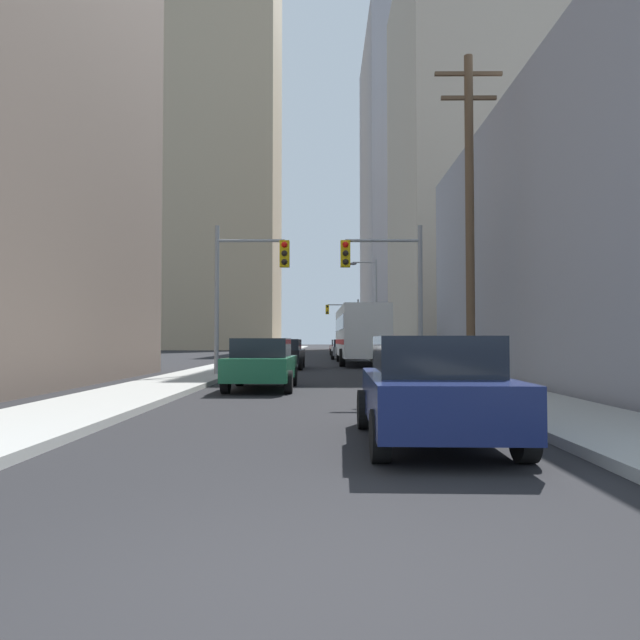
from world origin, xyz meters
The scene contains 17 objects.
ground_plane centered at (0.00, 0.00, 0.00)m, with size 400.00×400.00×0.00m, color black.
sidewalk_left centered at (-4.68, 50.00, 0.07)m, with size 2.54×160.00×0.15m, color #9E9E99.
sidewalk_right centered at (4.68, 50.00, 0.07)m, with size 2.54×160.00×0.15m, color #9E9E99.
city_bus centered at (2.40, 32.37, 1.93)m, with size 2.72×11.54×3.40m.
sedan_navy centered at (1.75, 5.10, 0.77)m, with size 1.95×4.25×1.52m.
sedan_green centered at (-1.62, 14.14, 0.77)m, with size 1.95×4.24×1.52m.
sedan_black centered at (-1.79, 26.62, 0.77)m, with size 1.95×4.26×1.52m.
sedan_grey centered at (1.74, 41.95, 0.77)m, with size 1.95×4.23×1.52m.
sedan_maroon centered at (1.76, 54.53, 0.77)m, with size 1.97×4.27×1.52m.
traffic_signal_near_left centered at (-2.79, 19.75, 4.00)m, with size 2.96×0.44×6.00m.
traffic_signal_near_right centered at (2.66, 19.75, 4.02)m, with size 3.23×0.44×6.00m.
traffic_signal_far_right centered at (2.44, 61.66, 4.04)m, with size 3.71×0.44×6.00m.
utility_pole_right centered at (4.94, 15.58, 5.66)m, with size 2.20×0.28×10.76m.
street_lamp_right centered at (3.80, 40.48, 4.50)m, with size 2.08×0.32×7.50m.
building_left_far_tower centered at (-17.59, 90.55, 33.50)m, with size 20.62×18.26×66.99m, color tan.
building_right_mid_block centered at (15.62, 48.03, 17.33)m, with size 17.49×19.21×34.65m, color #B7A893.
building_right_far_highrise centered at (14.14, 88.46, 24.57)m, with size 14.86×27.01×49.14m, color #93939E.
Camera 1 is at (0.22, -3.25, 1.46)m, focal length 32.90 mm.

